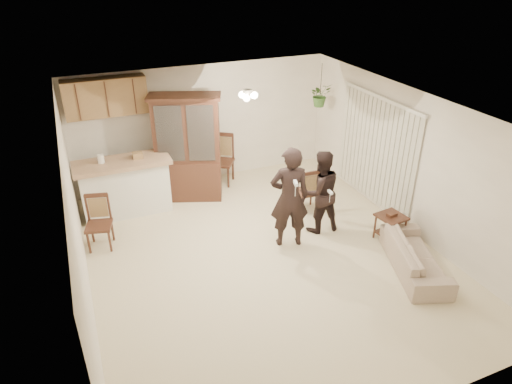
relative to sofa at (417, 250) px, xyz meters
name	(u,v)px	position (x,y,z in m)	size (l,w,h in m)	color
floor	(265,256)	(-2.06, 1.23, -0.37)	(6.50, 6.50, 0.00)	beige
ceiling	(266,111)	(-2.06, 1.23, 2.13)	(5.50, 6.50, 0.02)	white
wall_back	(203,124)	(-2.06, 4.48, 0.88)	(5.50, 0.02, 2.50)	white
wall_front	(402,335)	(-2.06, -2.02, 0.88)	(5.50, 0.02, 2.50)	white
wall_left	(76,227)	(-4.81, 1.23, 0.88)	(0.02, 6.50, 2.50)	white
wall_right	(409,161)	(0.69, 1.23, 0.88)	(0.02, 6.50, 2.50)	white
breakfast_bar	(126,189)	(-3.91, 3.58, 0.13)	(1.60, 0.55, 1.00)	white
bar_top	(122,163)	(-3.91, 3.58, 0.68)	(1.75, 0.70, 0.08)	tan
upper_cabinets	(106,97)	(-3.96, 4.30, 1.73)	(1.50, 0.34, 0.70)	brown
vertical_blinds	(375,151)	(0.65, 2.13, 0.73)	(0.06, 2.30, 2.10)	beige
ceiling_fixture	(248,95)	(-1.86, 2.43, 2.03)	(0.36, 0.36, 0.20)	#FFE7BF
hanging_plant	(320,95)	(0.24, 3.63, 1.48)	(0.43, 0.37, 0.48)	#2A5020
plant_cord	(321,79)	(0.24, 3.63, 1.81)	(0.01, 0.01, 0.65)	black
sofa	(417,250)	(0.00, 0.00, 0.00)	(1.87, 0.73, 0.73)	beige
adult	(290,197)	(-1.52, 1.44, 0.53)	(0.66, 0.43, 1.80)	black
child	(320,196)	(-0.83, 1.63, 0.31)	(0.66, 0.51, 1.35)	black
china_hutch	(188,149)	(-2.61, 3.73, 0.69)	(1.46, 0.97, 2.14)	#391C14
side_table	(390,227)	(0.15, 0.84, -0.11)	(0.49, 0.49, 0.54)	#391C14
chair_bar	(100,233)	(-4.51, 2.57, -0.10)	(0.50, 0.50, 0.94)	#391C14
chair_hutch_left	(222,170)	(-1.81, 4.10, -0.06)	(0.67, 0.67, 1.08)	#391C14
chair_hutch_right	(307,198)	(-0.68, 2.33, -0.11)	(0.42, 0.42, 0.91)	#391C14
controller_adult	(296,183)	(-1.64, 1.04, 1.01)	(0.05, 0.16, 0.05)	white
controller_child	(330,192)	(-0.85, 1.27, 0.57)	(0.04, 0.13, 0.04)	white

